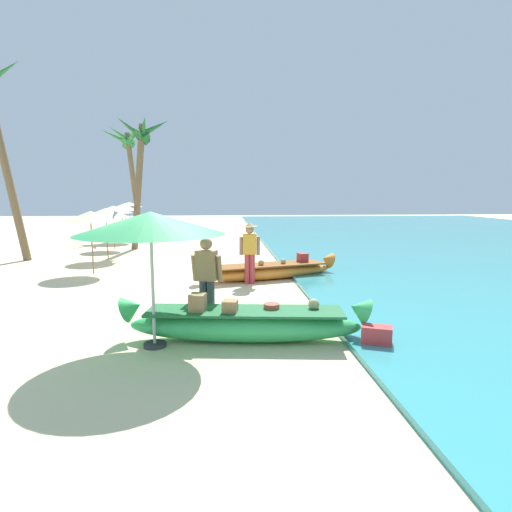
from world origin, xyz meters
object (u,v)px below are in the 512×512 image
object	(u,v)px
boat_green_foreground	(245,323)
patio_umbrella_large	(150,224)
person_tourist_customer	(207,278)
palm_tree_leaning_seaward	(128,149)
boat_orange_midground	(268,271)
person_vendor_hatted	(250,248)
cooler_box	(377,338)
palm_tree_tall_inland	(141,146)

from	to	relation	value
boat_green_foreground	patio_umbrella_large	xyz separation A→B (m)	(-1.45, -0.15, 1.67)
person_tourist_customer	boat_green_foreground	bearing A→B (deg)	-47.69
palm_tree_leaning_seaward	person_tourist_customer	bearing A→B (deg)	-73.86
boat_green_foreground	boat_orange_midground	world-z (taller)	boat_green_foreground
person_vendor_hatted	person_tourist_customer	bearing A→B (deg)	-104.95
patio_umbrella_large	cooler_box	size ratio (longest dim) A/B	4.95
person_tourist_customer	patio_umbrella_large	world-z (taller)	patio_umbrella_large
cooler_box	person_vendor_hatted	bearing A→B (deg)	130.06
person_vendor_hatted	person_tourist_customer	xyz separation A→B (m)	(-1.01, -3.78, -0.03)
patio_umbrella_large	cooler_box	distance (m)	3.94
person_vendor_hatted	boat_orange_midground	bearing A→B (deg)	46.06
palm_tree_leaning_seaward	person_vendor_hatted	bearing A→B (deg)	-65.73
boat_green_foreground	cooler_box	distance (m)	2.12
boat_orange_midground	boat_green_foreground	bearing A→B (deg)	-100.53
palm_tree_tall_inland	palm_tree_leaning_seaward	distance (m)	5.65
boat_green_foreground	person_tourist_customer	size ratio (longest dim) A/B	2.51
person_tourist_customer	boat_orange_midground	bearing A→B (deg)	70.11
patio_umbrella_large	palm_tree_tall_inland	distance (m)	12.74
person_vendor_hatted	patio_umbrella_large	world-z (taller)	patio_umbrella_large
patio_umbrella_large	cooler_box	world-z (taller)	patio_umbrella_large
boat_green_foreground	cooler_box	size ratio (longest dim) A/B	8.98
boat_orange_midground	cooler_box	world-z (taller)	boat_orange_midground
boat_green_foreground	person_tourist_customer	xyz separation A→B (m)	(-0.64, 0.70, 0.64)
person_vendor_hatted	palm_tree_tall_inland	bearing A→B (deg)	118.49
person_tourist_customer	palm_tree_leaning_seaward	distance (m)	17.91
person_vendor_hatted	palm_tree_leaning_seaward	distance (m)	14.80
palm_tree_tall_inland	cooler_box	world-z (taller)	palm_tree_tall_inland
palm_tree_leaning_seaward	cooler_box	bearing A→B (deg)	-67.29
person_tourist_customer	cooler_box	distance (m)	3.05
patio_umbrella_large	palm_tree_leaning_seaward	size ratio (longest dim) A/B	0.38
boat_orange_midground	palm_tree_leaning_seaward	size ratio (longest dim) A/B	0.70
person_vendor_hatted	palm_tree_leaning_seaward	bearing A→B (deg)	114.27
boat_green_foreground	boat_orange_midground	distance (m)	5.16
person_tourist_customer	palm_tree_tall_inland	bearing A→B (deg)	105.38
palm_tree_leaning_seaward	cooler_box	distance (m)	20.09
person_vendor_hatted	person_tourist_customer	size ratio (longest dim) A/B	1.01
boat_green_foreground	boat_orange_midground	xyz separation A→B (m)	(0.94, 5.07, -0.05)
person_vendor_hatted	palm_tree_tall_inland	world-z (taller)	palm_tree_tall_inland
boat_orange_midground	cooler_box	xyz separation A→B (m)	(1.10, -5.61, -0.06)
boat_orange_midground	patio_umbrella_large	distance (m)	6.00
boat_orange_midground	palm_tree_leaning_seaward	world-z (taller)	palm_tree_leaning_seaward
boat_green_foreground	patio_umbrella_large	world-z (taller)	patio_umbrella_large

